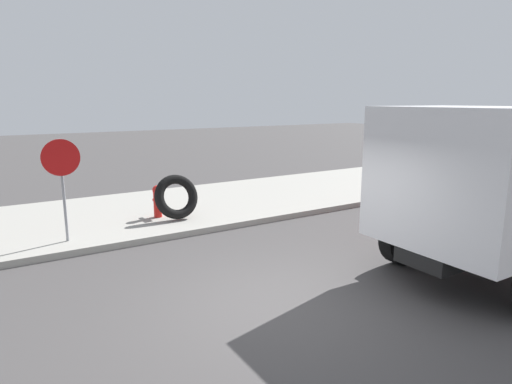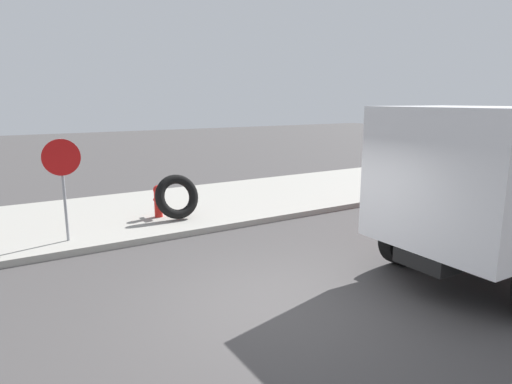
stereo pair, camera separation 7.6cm
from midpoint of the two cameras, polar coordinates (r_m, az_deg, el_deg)
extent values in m
plane|color=#423F3F|center=(6.98, 2.37, -14.62)|extent=(80.00, 80.00, 0.00)
cube|color=#99968E|center=(12.54, -14.75, -2.59)|extent=(36.00, 5.00, 0.15)
cylinder|color=red|center=(11.62, -12.72, -1.59)|extent=(0.20, 0.20, 0.65)
sphere|color=red|center=(11.54, -12.81, 0.27)|extent=(0.23, 0.23, 0.23)
cylinder|color=red|center=(11.43, -12.43, -1.39)|extent=(0.09, 0.16, 0.09)
cylinder|color=red|center=(11.77, -13.04, -1.04)|extent=(0.09, 0.16, 0.09)
cylinder|color=red|center=(11.45, -12.41, -1.77)|extent=(0.11, 0.16, 0.11)
torus|color=black|center=(11.27, -10.39, -0.61)|extent=(1.13, 0.59, 1.15)
cylinder|color=gray|center=(10.09, -23.72, 0.11)|extent=(0.06, 0.06, 2.17)
cylinder|color=red|center=(9.94, -24.01, 4.06)|extent=(0.76, 0.02, 0.76)
cube|color=silver|center=(7.77, 24.98, 1.77)|extent=(2.05, 2.54, 2.20)
cylinder|color=black|center=(8.96, 18.33, -5.39)|extent=(1.11, 0.32, 1.10)
camera|label=1|loc=(0.04, -90.23, -0.05)|focal=31.11mm
camera|label=2|loc=(0.04, 89.77, 0.05)|focal=31.11mm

